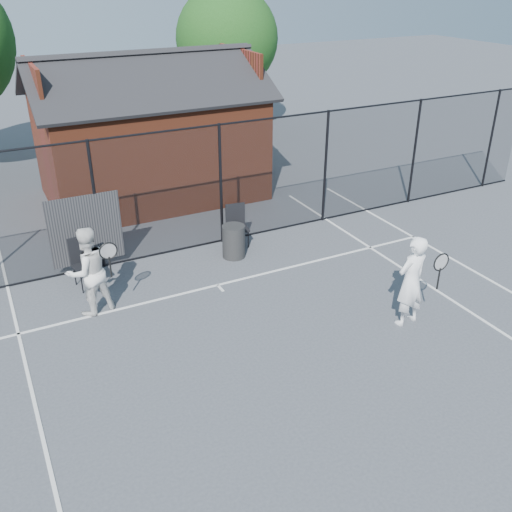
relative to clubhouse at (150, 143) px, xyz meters
name	(u,v)px	position (x,y,z in m)	size (l,w,h in m)	color
ground	(285,361)	(-0.50, -9.00, -1.61)	(80.00, 80.00, 0.00)	#3F4248
court_lines	(326,407)	(-0.50, -10.32, -1.60)	(11.02, 18.00, 0.01)	silver
fence	(170,196)	(-0.80, -4.00, -0.16)	(22.04, 3.00, 3.00)	black
clubhouse	(150,143)	(0.00, 0.00, 0.00)	(6.50, 4.36, 4.19)	maroon
tree_right	(227,39)	(5.00, 5.50, 2.10)	(3.97, 3.97, 5.70)	#331F14
player_front	(411,281)	(2.21, -8.99, -0.68)	(0.85, 0.65, 1.84)	white
player_back	(88,271)	(-3.14, -5.83, -0.69)	(1.06, 0.89, 1.83)	silver
chair_left	(86,264)	(-3.01, -4.76, -1.07)	(0.52, 0.54, 1.08)	black
chair_right	(238,227)	(0.75, -4.40, -1.10)	(0.49, 0.51, 1.02)	black
waste_bin	(234,241)	(0.40, -4.90, -1.21)	(0.55, 0.55, 0.80)	#262626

